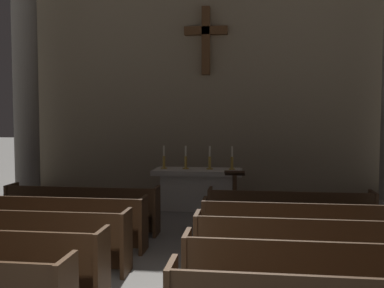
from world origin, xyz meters
name	(u,v)px	position (x,y,z in m)	size (l,w,h in m)	color
pew_left_row_3	(29,239)	(-2.03, 2.12, 0.48)	(3.06, 0.50, 0.95)	#422B19
pew_left_row_4	(59,222)	(-2.03, 3.21, 0.48)	(3.06, 0.50, 0.95)	#422B19
pew_left_row_5	(82,209)	(-2.03, 4.29, 0.48)	(3.06, 0.50, 0.95)	#422B19
pew_right_row_2	(315,277)	(2.03, 1.04, 0.48)	(3.06, 0.50, 0.95)	#422B19
pew_right_row_3	(304,249)	(2.03, 2.12, 0.48)	(3.06, 0.50, 0.95)	#422B19
pew_right_row_4	(296,229)	(2.03, 3.21, 0.48)	(3.06, 0.50, 0.95)	#422B19
pew_right_row_5	(290,215)	(2.03, 4.29, 0.48)	(3.06, 0.50, 0.95)	#422B19
column_left_third	(25,69)	(-4.90, 7.60, 3.63)	(1.01, 1.01, 7.44)	gray
altar	(198,188)	(0.00, 6.79, 0.53)	(2.20, 0.90, 1.01)	#BCB7AD
candlestick_outer_left	(164,161)	(-0.85, 6.79, 1.19)	(0.16, 0.16, 0.58)	#B79338
candlestick_inner_left	(186,162)	(-0.30, 6.79, 1.19)	(0.16, 0.16, 0.58)	#B79338
candlestick_inner_right	(210,162)	(0.30, 6.79, 1.19)	(0.16, 0.16, 0.58)	#B79338
candlestick_outer_right	(232,162)	(0.85, 6.79, 1.19)	(0.16, 0.16, 0.58)	#B79338
apse_with_cross	(207,56)	(0.00, 9.11, 4.09)	(10.87, 0.48, 8.17)	gray
lectern	(235,197)	(0.95, 5.59, 0.55)	(0.44, 0.36, 1.15)	#422B19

